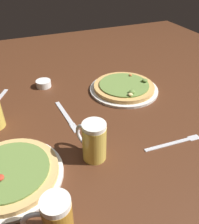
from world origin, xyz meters
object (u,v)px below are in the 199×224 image
fork_left (174,143)px  knife_right (66,116)px  pizza_plate_near (10,174)px  ramekin_sauce (44,84)px  beer_mug_amber (56,219)px  pizza_plate_far (124,88)px  beer_mug_dark (93,141)px

fork_left → knife_right: bearing=135.7°
pizza_plate_near → knife_right: (0.25, 0.25, -0.01)m
ramekin_sauce → fork_left: size_ratio=0.33×
beer_mug_amber → fork_left: 0.51m
pizza_plate_far → knife_right: pizza_plate_far is taller
ramekin_sauce → pizza_plate_near: bearing=-111.4°
pizza_plate_far → knife_right: (-0.33, -0.10, -0.01)m
beer_mug_dark → beer_mug_amber: bearing=-129.2°
pizza_plate_near → ramekin_sauce: size_ratio=4.33×
beer_mug_amber → ramekin_sauce: size_ratio=1.86×
beer_mug_amber → beer_mug_dark: bearing=50.8°
pizza_plate_near → beer_mug_amber: 0.26m
fork_left → knife_right: same height
pizza_plate_far → fork_left: bearing=-90.9°
fork_left → ramekin_sauce: bearing=120.3°
beer_mug_dark → pizza_plate_far: bearing=50.2°
ramekin_sauce → knife_right: (0.04, -0.30, -0.01)m
pizza_plate_near → pizza_plate_far: same height
beer_mug_amber → ramekin_sauce: bearing=81.1°
fork_left → knife_right: 0.45m
beer_mug_dark → fork_left: (0.30, -0.05, -0.07)m
pizza_plate_far → fork_left: pizza_plate_far is taller
pizza_plate_near → beer_mug_amber: size_ratio=2.34×
pizza_plate_near → knife_right: bearing=44.8°
pizza_plate_far → ramekin_sauce: (-0.36, 0.19, 0.00)m
pizza_plate_far → pizza_plate_near: bearing=-148.6°
pizza_plate_near → pizza_plate_far: bearing=31.4°
pizza_plate_near → ramekin_sauce: (0.21, 0.55, 0.00)m
pizza_plate_far → beer_mug_amber: 0.76m
pizza_plate_near → fork_left: size_ratio=1.42×
pizza_plate_far → ramekin_sauce: bearing=152.1°
beer_mug_amber → fork_left: bearing=19.5°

